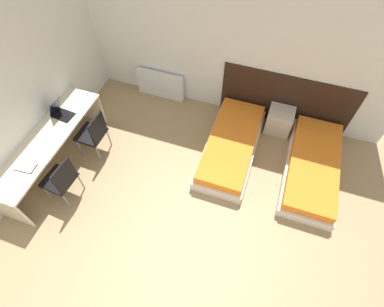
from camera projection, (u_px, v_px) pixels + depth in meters
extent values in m
plane|color=#9E7F56|center=(142.00, 295.00, 4.08)|extent=(20.00, 20.00, 0.00)
cube|color=silver|center=(225.00, 48.00, 5.11)|extent=(6.13, 0.05, 2.70)
cube|color=silver|center=(27.00, 87.00, 4.54)|extent=(0.05, 4.81, 2.70)
cube|color=black|center=(285.00, 100.00, 5.50)|extent=(2.40, 0.03, 1.10)
cube|color=beige|center=(231.00, 148.00, 5.43)|extent=(0.87, 2.01, 0.19)
cube|color=orange|center=(232.00, 142.00, 5.29)|extent=(0.79, 1.93, 0.16)
cube|color=beige|center=(311.00, 169.00, 5.16)|extent=(0.87, 2.01, 0.19)
cube|color=orange|center=(314.00, 164.00, 5.02)|extent=(0.79, 1.93, 0.16)
cube|color=beige|center=(279.00, 120.00, 5.62)|extent=(0.46, 0.40, 0.49)
cube|color=silver|center=(161.00, 85.00, 6.14)|extent=(0.99, 0.12, 0.57)
cube|color=beige|center=(46.00, 139.00, 4.77)|extent=(0.61, 2.33, 0.04)
cube|color=beige|center=(10.00, 211.00, 4.43)|extent=(0.55, 0.04, 0.69)
cube|color=beige|center=(90.00, 106.00, 5.70)|extent=(0.55, 0.04, 0.69)
cube|color=black|center=(91.00, 134.00, 5.16)|extent=(0.45, 0.45, 0.05)
cube|color=black|center=(98.00, 128.00, 4.92)|extent=(0.04, 0.40, 0.45)
cylinder|color=slate|center=(80.00, 148.00, 5.29)|extent=(0.02, 0.02, 0.42)
cylinder|color=slate|center=(91.00, 132.00, 5.50)|extent=(0.02, 0.02, 0.42)
cylinder|color=slate|center=(98.00, 154.00, 5.21)|extent=(0.02, 0.02, 0.42)
cylinder|color=slate|center=(109.00, 138.00, 5.42)|extent=(0.02, 0.02, 0.42)
cube|color=black|center=(59.00, 180.00, 4.63)|extent=(0.47, 0.47, 0.05)
cube|color=black|center=(64.00, 176.00, 4.38)|extent=(0.06, 0.40, 0.45)
cylinder|color=slate|center=(47.00, 193.00, 4.76)|extent=(0.02, 0.02, 0.42)
cylinder|color=slate|center=(62.00, 174.00, 4.97)|extent=(0.02, 0.02, 0.42)
cylinder|color=slate|center=(67.00, 201.00, 4.68)|extent=(0.02, 0.02, 0.42)
cylinder|color=slate|center=(81.00, 182.00, 4.88)|extent=(0.02, 0.02, 0.42)
cube|color=black|center=(63.00, 115.00, 5.04)|extent=(0.36, 0.26, 0.02)
cube|color=black|center=(55.00, 106.00, 4.93)|extent=(0.17, 0.25, 0.32)
cube|color=black|center=(26.00, 167.00, 4.43)|extent=(0.31, 0.21, 0.01)
cube|color=white|center=(25.00, 167.00, 4.42)|extent=(0.29, 0.19, 0.01)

